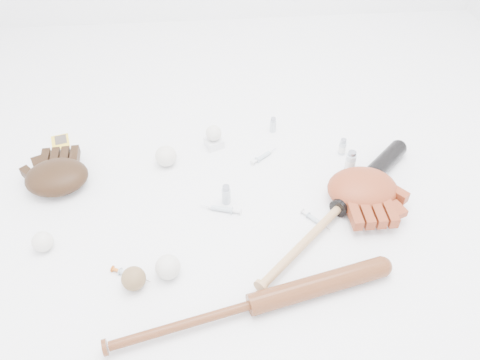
{
  "coord_description": "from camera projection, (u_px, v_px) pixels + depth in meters",
  "views": [
    {
      "loc": [
        -0.11,
        -1.12,
        1.18
      ],
      "look_at": [
        -0.0,
        0.07,
        0.06
      ],
      "focal_mm": 35.0,
      "sensor_mm": 36.0,
      "label": 1
    }
  ],
  "objects": [
    {
      "name": "glove_dark",
      "position": [
        57.0,
        177.0,
        1.67
      ],
      "size": [
        0.28,
        0.28,
        0.1
      ],
      "primitive_type": null,
      "rotation": [
        0.0,
        0.0,
        0.07
      ],
      "color": "black",
      "rests_on": "ground"
    },
    {
      "name": "vial_0",
      "position": [
        342.0,
        146.0,
        1.81
      ],
      "size": [
        0.03,
        0.03,
        0.07
      ],
      "primitive_type": "cylinder",
      "color": "silver",
      "rests_on": "ground"
    },
    {
      "name": "syringe_3",
      "position": [
        315.0,
        220.0,
        1.57
      ],
      "size": [
        0.1,
        0.12,
        0.02
      ],
      "primitive_type": null,
      "rotation": [
        0.0,
        0.0,
        -0.88
      ],
      "color": "#ADBCC6",
      "rests_on": "ground"
    },
    {
      "name": "baseball_aged",
      "position": [
        134.0,
        279.0,
        1.37
      ],
      "size": [
        0.07,
        0.07,
        0.07
      ],
      "primitive_type": "sphere",
      "color": "brown",
      "rests_on": "ground"
    },
    {
      "name": "baseball_left",
      "position": [
        43.0,
        242.0,
        1.47
      ],
      "size": [
        0.07,
        0.07,
        0.07
      ],
      "primitive_type": "sphere",
      "color": "silver",
      "rests_on": "ground"
    },
    {
      "name": "bat_dark",
      "position": [
        339.0,
        208.0,
        1.58
      ],
      "size": [
        0.69,
        0.66,
        0.07
      ],
      "primitive_type": null,
      "rotation": [
        0.0,
        0.0,
        0.76
      ],
      "color": "black",
      "rests_on": "ground"
    },
    {
      "name": "glove_tan",
      "position": [
        362.0,
        188.0,
        1.62
      ],
      "size": [
        0.29,
        0.29,
        0.11
      ],
      "primitive_type": null,
      "rotation": [
        0.0,
        0.0,
        3.14
      ],
      "color": "maroon",
      "rests_on": "ground"
    },
    {
      "name": "syringe_0",
      "position": [
        130.0,
        274.0,
        1.41
      ],
      "size": [
        0.14,
        0.09,
        0.02
      ],
      "primitive_type": null,
      "rotation": [
        0.0,
        0.0,
        -0.45
      ],
      "color": "#ADBCC6",
      "rests_on": "ground"
    },
    {
      "name": "vial_3",
      "position": [
        351.0,
        161.0,
        1.74
      ],
      "size": [
        0.04,
        0.04,
        0.09
      ],
      "primitive_type": "cylinder",
      "color": "silver",
      "rests_on": "ground"
    },
    {
      "name": "trading_card",
      "position": [
        60.0,
        142.0,
        1.89
      ],
      "size": [
        0.09,
        0.11,
        0.01
      ],
      "primitive_type": "cube",
      "rotation": [
        0.0,
        0.0,
        0.26
      ],
      "color": "yellow",
      "rests_on": "ground"
    },
    {
      "name": "syringe_2",
      "position": [
        263.0,
        156.0,
        1.81
      ],
      "size": [
        0.13,
        0.11,
        0.02
      ],
      "primitive_type": null,
      "rotation": [
        0.0,
        0.0,
        0.66
      ],
      "color": "#ADBCC6",
      "rests_on": "ground"
    },
    {
      "name": "vial_1",
      "position": [
        273.0,
        125.0,
        1.92
      ],
      "size": [
        0.03,
        0.03,
        0.07
      ],
      "primitive_type": "cylinder",
      "color": "silver",
      "rests_on": "ground"
    },
    {
      "name": "baseball_on_pedestal",
      "position": [
        214.0,
        133.0,
        1.82
      ],
      "size": [
        0.06,
        0.06,
        0.06
      ],
      "primitive_type": "sphere",
      "color": "silver",
      "rests_on": "pedestal"
    },
    {
      "name": "pedestal",
      "position": [
        214.0,
        143.0,
        1.86
      ],
      "size": [
        0.08,
        0.08,
        0.04
      ],
      "primitive_type": "cube",
      "rotation": [
        0.0,
        0.0,
        0.41
      ],
      "color": "white",
      "rests_on": "ground"
    },
    {
      "name": "baseball_mid",
      "position": [
        168.0,
        267.0,
        1.39
      ],
      "size": [
        0.08,
        0.08,
        0.08
      ],
      "primitive_type": "sphere",
      "color": "silver",
      "rests_on": "ground"
    },
    {
      "name": "bat_wood",
      "position": [
        252.0,
        304.0,
        1.31
      ],
      "size": [
        0.86,
        0.26,
        0.06
      ],
      "primitive_type": null,
      "rotation": [
        0.0,
        0.0,
        0.23
      ],
      "color": "brown",
      "rests_on": "ground"
    },
    {
      "name": "vial_2",
      "position": [
        226.0,
        194.0,
        1.62
      ],
      "size": [
        0.03,
        0.03,
        0.08
      ],
      "primitive_type": "cylinder",
      "color": "silver",
      "rests_on": "ground"
    },
    {
      "name": "syringe_1",
      "position": [
        222.0,
        209.0,
        1.61
      ],
      "size": [
        0.16,
        0.07,
        0.02
      ],
      "primitive_type": null,
      "rotation": [
        0.0,
        0.0,
        2.84
      ],
      "color": "#ADBCC6",
      "rests_on": "ground"
    },
    {
      "name": "baseball_upper",
      "position": [
        166.0,
        156.0,
        1.76
      ],
      "size": [
        0.08,
        0.08,
        0.08
      ],
      "primitive_type": "sphere",
      "color": "silver",
      "rests_on": "ground"
    }
  ]
}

